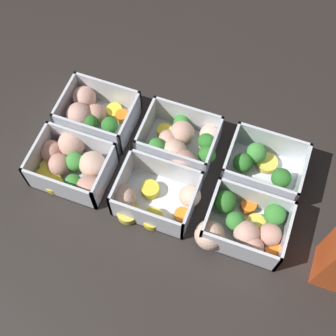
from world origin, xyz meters
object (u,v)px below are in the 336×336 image
container_near_center (181,145)px  container_far_left (243,228)px  container_far_center (153,198)px  container_far_right (73,165)px  container_near_left (262,167)px  container_near_right (92,113)px

container_near_center → container_far_left: bearing=142.5°
container_far_center → container_far_right: same height
container_far_left → container_far_center: 0.16m
container_near_left → container_near_center: bearing=2.7°
container_far_center → container_far_left: bearing=-179.8°
container_far_center → container_far_right: size_ratio=1.04×
container_near_center → container_far_center: (0.01, 0.12, -0.00)m
container_near_center → container_near_right: bearing=-2.1°
container_near_center → container_far_center: bearing=84.4°
container_far_center → container_far_right: 0.16m
container_far_center → container_near_right: bearing=-35.7°
container_far_center → container_far_right: (0.16, -0.01, 0.00)m
container_near_center → container_far_center: size_ratio=0.89×
container_near_left → container_far_center: (0.16, 0.12, -0.00)m
container_near_left → container_near_center: same height
container_near_right → container_far_center: (-0.17, 0.12, -0.00)m
container_far_center → container_near_left: bearing=-142.9°
container_near_left → container_near_center: 0.15m
container_far_left → container_near_center: bearing=-37.5°
container_near_center → container_far_left: same height
container_near_right → container_far_right: size_ratio=0.93×
container_near_left → container_near_right: same height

